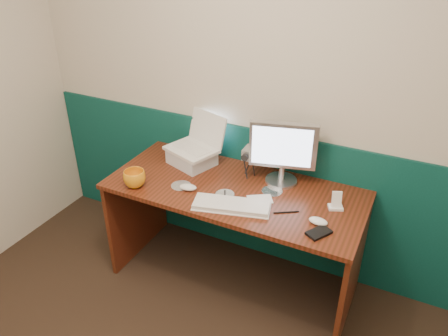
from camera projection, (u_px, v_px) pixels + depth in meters
The scene contains 19 objects.
back_wall at pixel (269, 94), 2.73m from camera, with size 3.50×0.04×2.50m, color beige.
wainscot at pixel (263, 196), 3.09m from camera, with size 3.48×0.02×1.00m, color #083732.
desk at pixel (234, 236), 2.89m from camera, with size 1.60×0.70×0.75m, color #3C1A0A.
laptop_riser at pixel (192, 157), 2.96m from camera, with size 0.28×0.23×0.10m, color silver.
laptop at pixel (191, 133), 2.87m from camera, with size 0.32×0.25×0.27m, color white, non-canonical shape.
monitor at pixel (283, 153), 2.68m from camera, with size 0.41×0.12×0.41m, color silver, non-canonical shape.
keyboard at pixel (231, 206), 2.52m from camera, with size 0.44×0.15×0.03m, color silver.
mouse_right at pixel (318, 221), 2.38m from camera, with size 0.11×0.06×0.04m, color white.
mouse_left at pixel (188, 187), 2.68m from camera, with size 0.11×0.06×0.04m, color silver.
mug at pixel (135, 179), 2.70m from camera, with size 0.14×0.14×0.11m, color orange.
camcorder at pixel (249, 164), 2.79m from camera, with size 0.08×0.12×0.18m, color #B3B4B9, non-canonical shape.
cd_spindle at pixel (225, 196), 2.61m from camera, with size 0.11×0.11×0.02m, color #B2BCC3.
cd_loose_a at pixel (181, 186), 2.73m from camera, with size 0.13×0.13×0.00m, color #B4B8C4.
cd_loose_b at pixel (272, 191), 2.68m from camera, with size 0.13×0.13×0.00m, color silver.
pen at pixel (286, 212), 2.48m from camera, with size 0.01×0.01×0.15m, color black.
papers at pixel (260, 199), 2.60m from camera, with size 0.15×0.10×0.00m, color white.
dock at pixel (335, 207), 2.51m from camera, with size 0.08×0.06×0.02m, color white.
music_player at pixel (337, 199), 2.49m from camera, with size 0.06×0.01×0.10m, color white.
pda at pixel (319, 233), 2.31m from camera, with size 0.08×0.13×0.02m, color black.
Camera 1 is at (0.90, -0.71, 2.19)m, focal length 35.00 mm.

